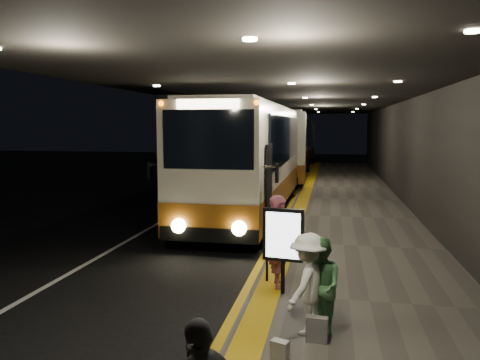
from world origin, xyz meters
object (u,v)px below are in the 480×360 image
(passenger_boarding, at_px, (279,241))
(bag_polka, at_px, (317,329))
(coach_third, at_px, (295,144))
(stanchion_post, at_px, (267,257))
(coach_main, at_px, (251,163))
(bag_plain, at_px, (280,351))
(passenger_waiting_white, at_px, (308,284))
(info_sign, at_px, (283,237))
(passenger_waiting_green, at_px, (320,287))
(coach_second, at_px, (285,148))

(passenger_boarding, bearing_deg, bag_polka, -174.97)
(coach_third, height_order, stanchion_post, coach_third)
(coach_main, bearing_deg, passenger_boarding, -76.28)
(coach_third, distance_m, bag_plain, 35.08)
(coach_main, bearing_deg, coach_third, 90.47)
(bag_plain, bearing_deg, passenger_waiting_white, 71.61)
(coach_main, bearing_deg, passenger_waiting_white, -75.36)
(passenger_boarding, bearing_deg, bag_plain, 171.97)
(passenger_boarding, bearing_deg, info_sign, -177.78)
(passenger_waiting_green, distance_m, info_sign, 1.85)
(coach_main, distance_m, passenger_boarding, 8.87)
(passenger_waiting_white, height_order, bag_polka, passenger_waiting_white)
(coach_second, height_order, passenger_waiting_green, coach_second)
(coach_main, xyz_separation_m, coach_third, (-0.05, 23.38, -0.14))
(passenger_boarding, height_order, bag_polka, passenger_boarding)
(info_sign, distance_m, stanchion_post, 0.94)
(coach_second, relative_size, passenger_waiting_white, 8.26)
(coach_second, relative_size, passenger_boarding, 7.03)
(passenger_boarding, distance_m, bag_polka, 2.55)
(passenger_boarding, relative_size, passenger_waiting_white, 1.17)
(stanchion_post, bearing_deg, coach_main, 101.98)
(coach_third, bearing_deg, coach_main, -87.84)
(coach_main, relative_size, bag_polka, 33.61)
(coach_third, bearing_deg, info_sign, -84.06)
(coach_third, height_order, passenger_waiting_green, coach_third)
(coach_third, bearing_deg, bag_polka, -83.11)
(coach_main, distance_m, coach_third, 23.38)
(coach_second, bearing_deg, bag_plain, -87.14)
(info_sign, xyz_separation_m, stanchion_post, (-0.39, 0.62, -0.59))
(coach_second, distance_m, coach_third, 11.25)
(coach_main, height_order, coach_third, coach_main)
(coach_third, bearing_deg, passenger_boarding, -84.22)
(coach_third, xyz_separation_m, passenger_boarding, (2.10, -31.97, -0.71))
(bag_polka, height_order, stanchion_post, stanchion_post)
(passenger_waiting_white, xyz_separation_m, stanchion_post, (-0.94, 2.27, -0.26))
(coach_third, distance_m, passenger_boarding, 32.05)
(coach_main, height_order, passenger_waiting_white, coach_main)
(bag_plain, height_order, stanchion_post, stanchion_post)
(bag_plain, relative_size, stanchion_post, 0.28)
(coach_main, distance_m, coach_second, 12.14)
(coach_third, bearing_deg, passenger_waiting_green, -83.03)
(bag_plain, bearing_deg, info_sign, 95.00)
(passenger_waiting_white, distance_m, stanchion_post, 2.47)
(bag_polka, bearing_deg, passenger_waiting_white, 119.31)
(bag_polka, xyz_separation_m, stanchion_post, (-1.09, 2.55, 0.33))
(passenger_boarding, xyz_separation_m, stanchion_post, (-0.28, 0.25, -0.40))
(passenger_waiting_green, distance_m, bag_plain, 1.24)
(passenger_waiting_green, height_order, bag_plain, passenger_waiting_green)
(passenger_boarding, distance_m, passenger_waiting_white, 2.14)
(coach_main, relative_size, coach_third, 1.08)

